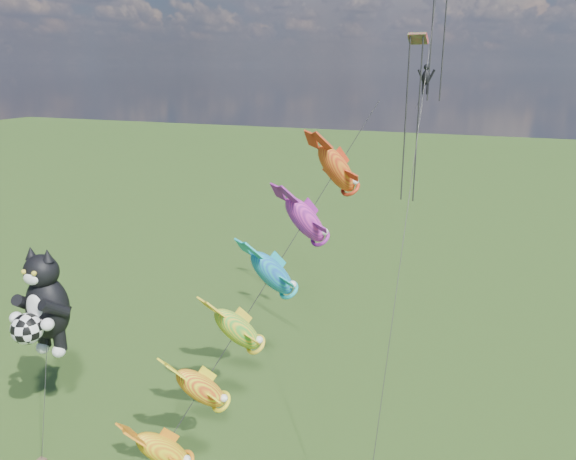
% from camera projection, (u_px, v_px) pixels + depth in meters
% --- Properties ---
extents(ground, '(300.00, 300.00, 0.00)m').
position_uv_depth(ground, '(2.00, 444.00, 29.10)').
color(ground, '#1A380E').
extents(cat_kite_rig, '(2.91, 4.25, 10.25)m').
position_uv_depth(cat_kite_rig, '(43.00, 304.00, 28.32)').
color(cat_kite_rig, brown).
rests_on(cat_kite_rig, ground).
extents(fish_windsock_rig, '(7.78, 14.05, 17.45)m').
position_uv_depth(fish_windsock_rig, '(255.00, 302.00, 22.43)').
color(fish_windsock_rig, brown).
rests_on(fish_windsock_rig, ground).
extents(parafoil_rig, '(1.88, 17.51, 26.40)m').
position_uv_depth(parafoil_rig, '(425.00, 73.00, 29.17)').
color(parafoil_rig, brown).
rests_on(parafoil_rig, ground).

